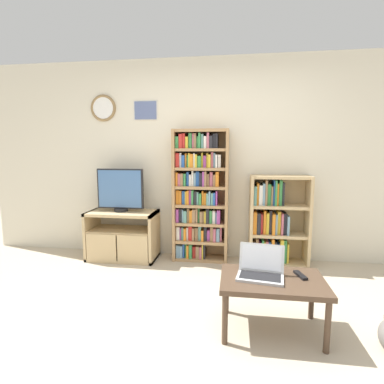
# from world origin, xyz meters

# --- Properties ---
(ground_plane) EXTENTS (18.00, 18.00, 0.00)m
(ground_plane) POSITION_xyz_m (0.00, 0.00, 0.00)
(ground_plane) COLOR #BCAD93
(wall_back) EXTENTS (6.21, 0.09, 2.60)m
(wall_back) POSITION_xyz_m (-0.01, 1.83, 1.31)
(wall_back) COLOR beige
(wall_back) RESTS_ON ground_plane
(tv_stand) EXTENTS (0.90, 0.47, 0.63)m
(tv_stand) POSITION_xyz_m (-1.11, 1.53, 0.32)
(tv_stand) COLOR tan
(tv_stand) RESTS_ON ground_plane
(television) EXTENTS (0.61, 0.18, 0.56)m
(television) POSITION_xyz_m (-1.13, 1.56, 0.91)
(television) COLOR black
(television) RESTS_ON tv_stand
(bookshelf_tall) EXTENTS (0.70, 0.29, 1.68)m
(bookshelf_tall) POSITION_xyz_m (-0.10, 1.66, 0.85)
(bookshelf_tall) COLOR tan
(bookshelf_tall) RESTS_ON ground_plane
(bookshelf_short) EXTENTS (0.72, 0.31, 1.12)m
(bookshelf_short) POSITION_xyz_m (0.84, 1.65, 0.53)
(bookshelf_short) COLOR tan
(bookshelf_short) RESTS_ON ground_plane
(coffee_table) EXTENTS (0.80, 0.53, 0.43)m
(coffee_table) POSITION_xyz_m (0.65, 0.16, 0.38)
(coffee_table) COLOR #4C3828
(coffee_table) RESTS_ON ground_plane
(laptop) EXTENTS (0.39, 0.31, 0.24)m
(laptop) POSITION_xyz_m (0.56, 0.19, 0.49)
(laptop) COLOR #B7BABC
(laptop) RESTS_ON coffee_table
(remote_near_laptop) EXTENTS (0.09, 0.17, 0.02)m
(remote_near_laptop) POSITION_xyz_m (0.87, 0.23, 0.44)
(remote_near_laptop) COLOR black
(remote_near_laptop) RESTS_ON coffee_table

